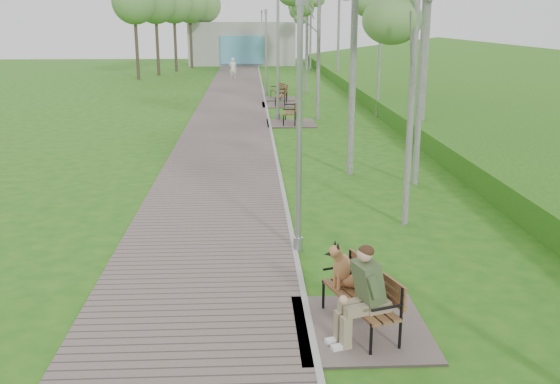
% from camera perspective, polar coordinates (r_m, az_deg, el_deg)
% --- Properties ---
extents(ground, '(120.00, 120.00, 0.00)m').
position_cam_1_polar(ground, '(11.82, 1.52, -6.25)').
color(ground, '#1F5C14').
rests_on(ground, ground).
extents(walkway, '(3.50, 67.00, 0.04)m').
position_cam_1_polar(walkway, '(32.74, -4.39, 7.92)').
color(walkway, '#6C5C58').
rests_on(walkway, ground).
extents(kerb, '(0.10, 67.00, 0.05)m').
position_cam_1_polar(kerb, '(32.74, -1.30, 7.97)').
color(kerb, '#999993').
rests_on(kerb, ground).
extents(embankment, '(14.00, 70.00, 1.60)m').
position_cam_1_polar(embankment, '(33.78, 19.75, 7.26)').
color(embankment, '#477E1E').
rests_on(embankment, ground).
extents(building_north, '(10.00, 5.20, 4.00)m').
position_cam_1_polar(building_north, '(61.95, -3.49, 13.41)').
color(building_north, '#9E9E99').
rests_on(building_north, ground).
extents(bench_main, '(1.92, 2.14, 1.68)m').
position_cam_1_polar(bench_main, '(9.16, 7.01, -9.89)').
color(bench_main, '#6C5C58').
rests_on(bench_main, ground).
extents(bench_second, '(2.05, 2.28, 1.26)m').
position_cam_1_polar(bench_second, '(26.94, 0.93, 6.76)').
color(bench_second, '#6C5C58').
rests_on(bench_second, ground).
extents(bench_third, '(2.04, 2.27, 1.25)m').
position_cam_1_polar(bench_third, '(32.76, 0.10, 8.35)').
color(bench_third, '#6C5C58').
rests_on(bench_third, ground).
extents(bench_far, '(1.78, 1.97, 1.09)m').
position_cam_1_polar(bench_far, '(35.30, -0.10, 8.82)').
color(bench_far, '#6C5C58').
rests_on(bench_far, ground).
extents(lamp_post_near, '(0.19, 0.19, 4.85)m').
position_cam_1_polar(lamp_post_near, '(11.64, 1.76, 5.06)').
color(lamp_post_near, '#96999E').
rests_on(lamp_post_near, ground).
extents(lamp_post_second, '(0.21, 0.21, 5.47)m').
position_cam_1_polar(lamp_post_second, '(27.67, -0.19, 11.83)').
color(lamp_post_second, '#96999E').
rests_on(lamp_post_second, ground).
extents(lamp_post_third, '(0.19, 0.19, 4.86)m').
position_cam_1_polar(lamp_post_third, '(37.18, -1.28, 12.37)').
color(lamp_post_third, '#96999E').
rests_on(lamp_post_third, ground).
extents(lamp_post_far, '(0.20, 0.20, 5.06)m').
position_cam_1_polar(lamp_post_far, '(60.35, -1.66, 13.72)').
color(lamp_post_far, '#96999E').
rests_on(lamp_post_far, ground).
extents(pedestrian_near, '(0.58, 0.39, 1.55)m').
position_cam_1_polar(pedestrian_near, '(47.24, -4.34, 11.21)').
color(pedestrian_near, white).
rests_on(pedestrian_near, ground).
extents(birch_distant_a, '(2.25, 2.25, 6.76)m').
position_cam_1_polar(birch_distant_a, '(53.20, 1.91, 16.63)').
color(birch_distant_a, silver).
rests_on(birch_distant_a, ground).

